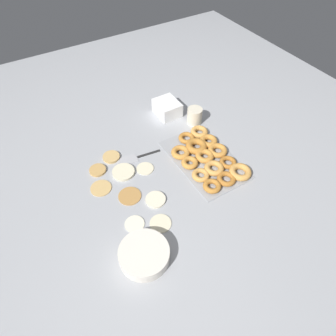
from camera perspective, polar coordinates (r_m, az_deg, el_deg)
ground_plane at (r=1.46m, az=-3.11°, el=-1.89°), size 3.00×3.00×0.00m
pancake_0 at (r=1.40m, az=-7.31°, el=-5.25°), size 0.11×0.11×0.01m
pancake_1 at (r=1.52m, az=-13.25°, el=-0.40°), size 0.08×0.08×0.01m
pancake_2 at (r=1.49m, az=-8.49°, el=-0.76°), size 0.11×0.11×0.01m
pancake_3 at (r=1.37m, az=-2.39°, el=-6.01°), size 0.09×0.09×0.01m
pancake_4 at (r=1.57m, az=-10.76°, el=2.09°), size 0.09×0.09×0.01m
pancake_5 at (r=1.50m, az=-4.28°, el=-0.00°), size 0.09×0.09×0.01m
pancake_6 at (r=1.45m, az=-12.66°, el=-3.69°), size 0.10×0.10×0.01m
pancake_7 at (r=1.31m, az=-1.43°, el=-10.46°), size 0.09×0.09×0.01m
pancake_8 at (r=1.31m, az=-6.38°, el=-10.51°), size 0.09×0.09×0.01m
donut_tray at (r=1.54m, az=7.43°, el=2.07°), size 0.46×0.28×0.04m
batter_bowl at (r=1.21m, az=-4.55°, el=-16.11°), size 0.20×0.20×0.05m
container_stack at (r=1.79m, az=-0.15°, el=11.35°), size 0.15×0.13×0.08m
paper_cup at (r=1.73m, az=5.08°, el=9.86°), size 0.09×0.09×0.09m
spatula at (r=1.55m, az=-6.83°, el=1.78°), size 0.07×0.24×0.01m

